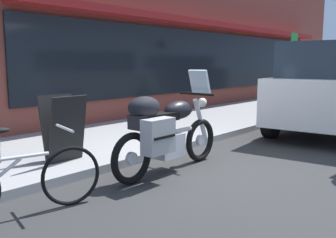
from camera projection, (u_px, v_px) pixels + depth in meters
The scene contains 7 objects.
ground_plane at pixel (212, 169), 5.36m from camera, with size 80.00×80.00×0.00m, color #2F2F2F.
storefront_building at pixel (212, 14), 12.01m from camera, with size 19.93×0.90×6.26m.
sidewalk_curb at pixel (294, 103), 13.69m from camera, with size 30.00×2.94×0.12m.
touring_motorcycle at pixel (165, 130), 5.04m from camera, with size 2.12×0.67×1.41m.
parked_bicycle at pixel (21, 181), 3.67m from camera, with size 1.61×0.57×0.91m.
sandwich_board_sign at pixel (63, 128), 5.29m from camera, with size 0.55×0.41×0.94m.
parking_sign_pole at pixel (292, 64), 10.55m from camera, with size 0.44×0.07×2.25m.
Camera 1 is at (-4.35, -2.90, 1.51)m, focal length 39.97 mm.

